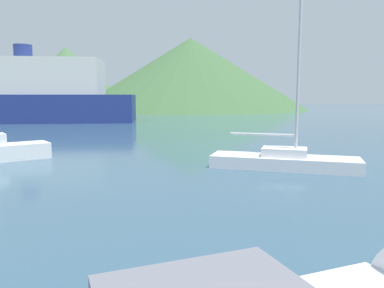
# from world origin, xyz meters

# --- Properties ---
(sailboat_inner) EXTENTS (6.20, 4.17, 9.15)m
(sailboat_inner) POSITION_xyz_m (3.50, 14.61, 0.41)
(sailboat_inner) COLOR silver
(sailboat_inner) RESTS_ON ground_plane
(ferry_distant) EXTENTS (25.44, 9.72, 8.81)m
(ferry_distant) POSITION_xyz_m (-14.87, 46.37, 3.17)
(ferry_distant) COLOR navy
(ferry_distant) RESTS_ON ground_plane
(hill_west) EXTENTS (28.38, 28.38, 13.68)m
(hill_west) POSITION_xyz_m (-16.59, 87.54, 6.84)
(hill_west) COLOR #476B42
(hill_west) RESTS_ON ground_plane
(hill_central) EXTENTS (50.85, 50.85, 15.60)m
(hill_central) POSITION_xyz_m (10.52, 83.15, 7.80)
(hill_central) COLOR #3D6038
(hill_central) RESTS_ON ground_plane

